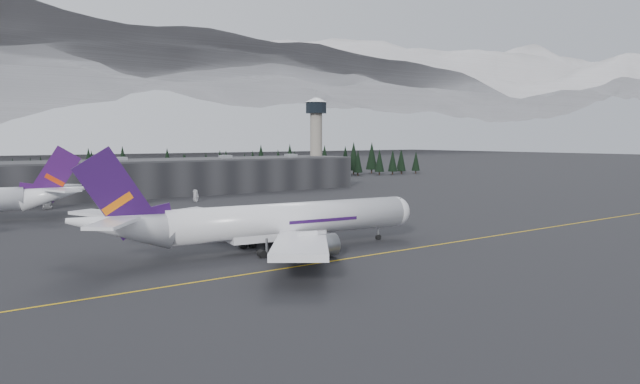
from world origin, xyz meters
TOP-DOWN VIEW (x-y plane):
  - ground at (0.00, 0.00)m, footprint 1400.00×1400.00m
  - taxiline at (0.00, -2.00)m, footprint 400.00×0.40m
  - terminal at (0.00, 125.00)m, footprint 160.00×30.00m
  - control_tower at (75.00, 128.00)m, footprint 10.00×10.00m
  - treeline at (0.00, 162.00)m, footprint 360.00×20.00m
  - jet_main at (-18.43, 11.43)m, footprint 64.04×58.81m
  - gse_vehicle_a at (-38.13, 99.79)m, footprint 2.46×5.19m
  - gse_vehicle_b at (4.45, 94.28)m, footprint 4.23×2.84m

SIDE VIEW (x-z plane):
  - ground at x=0.00m, z-range 0.00..0.00m
  - taxiline at x=0.00m, z-range 0.00..0.02m
  - gse_vehicle_b at x=4.45m, z-range 0.00..1.34m
  - gse_vehicle_a at x=-38.13m, z-range 0.00..1.43m
  - jet_main at x=-18.43m, z-range -4.11..14.75m
  - terminal at x=0.00m, z-range 0.00..12.60m
  - treeline at x=0.00m, z-range 0.00..15.00m
  - control_tower at x=75.00m, z-range 4.56..42.26m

